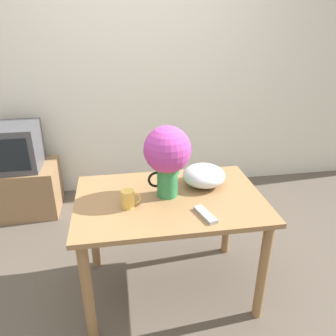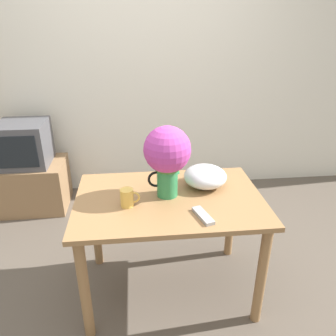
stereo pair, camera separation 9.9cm
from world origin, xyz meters
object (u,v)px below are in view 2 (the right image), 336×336
(coffee_mug, at_px, (127,197))
(white_bowl, at_px, (205,176))
(flower_vase, at_px, (167,155))
(tv_set, at_px, (24,144))

(coffee_mug, height_order, white_bowl, white_bowl)
(flower_vase, relative_size, tv_set, 1.02)
(flower_vase, relative_size, coffee_mug, 3.86)
(white_bowl, xyz_separation_m, tv_set, (-1.45, 1.09, -0.13))
(flower_vase, distance_m, coffee_mug, 0.34)
(coffee_mug, relative_size, white_bowl, 0.41)
(flower_vase, bearing_deg, coffee_mug, -157.34)
(flower_vase, bearing_deg, white_bowl, 20.61)
(flower_vase, height_order, white_bowl, flower_vase)
(white_bowl, bearing_deg, flower_vase, -159.39)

